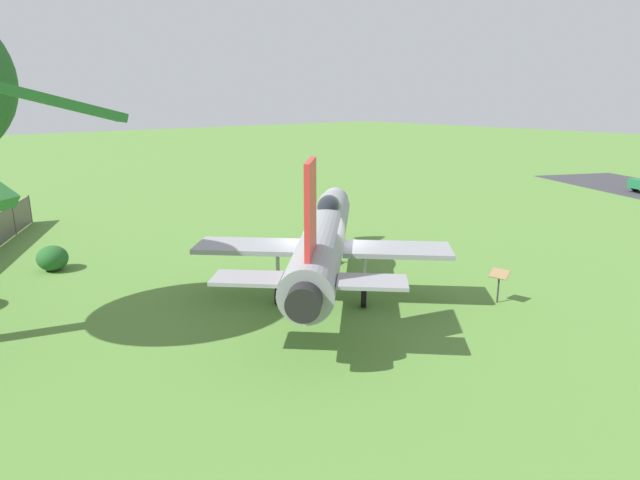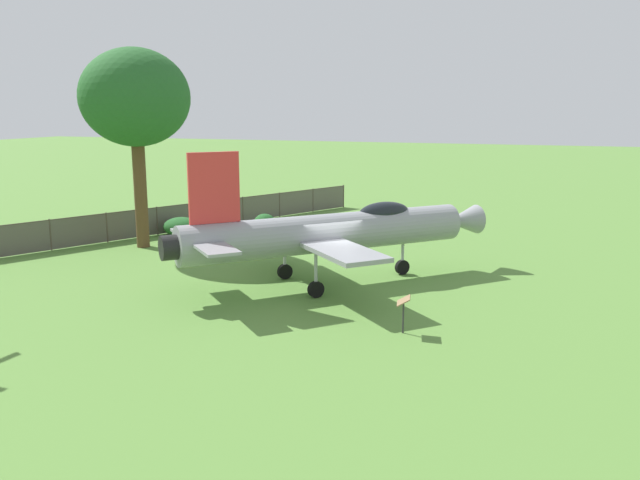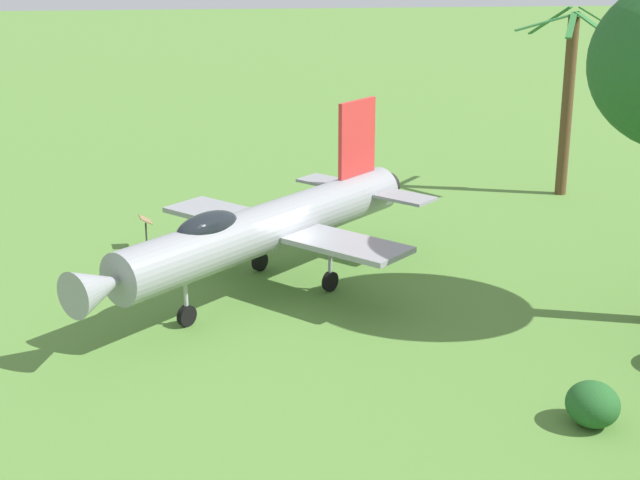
{
  "view_description": "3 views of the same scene",
  "coord_description": "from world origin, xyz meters",
  "px_view_note": "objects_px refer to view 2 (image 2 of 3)",
  "views": [
    {
      "loc": [
        11.55,
        13.69,
        6.72
      ],
      "look_at": [
        0.53,
        0.45,
        2.13
      ],
      "focal_mm": 30.19,
      "sensor_mm": 36.0,
      "label": 1
    },
    {
      "loc": [
        -7.8,
        22.83,
        6.69
      ],
      "look_at": [
        0.31,
        -0.1,
        1.7
      ],
      "focal_mm": 36.48,
      "sensor_mm": 36.0,
      "label": 2
    },
    {
      "loc": [
        -1.31,
        -27.29,
        10.58
      ],
      "look_at": [
        1.49,
        -0.36,
        1.68
      ],
      "focal_mm": 54.39,
      "sensor_mm": 36.0,
      "label": 3
    }
  ],
  "objects_px": {
    "display_jet": "(335,231)",
    "shade_tree": "(135,99)",
    "shrub_near_fence": "(265,223)",
    "shrub_by_tree": "(181,227)",
    "info_plaque": "(404,306)"
  },
  "relations": [
    {
      "from": "display_jet",
      "to": "shade_tree",
      "type": "distance_m",
      "value": 12.41
    },
    {
      "from": "shade_tree",
      "to": "shrub_near_fence",
      "type": "height_order",
      "value": "shade_tree"
    },
    {
      "from": "display_jet",
      "to": "shrub_near_fence",
      "type": "xyz_separation_m",
      "value": [
        6.88,
        -8.68,
        -1.56
      ]
    },
    {
      "from": "shrub_by_tree",
      "to": "info_plaque",
      "type": "xyz_separation_m",
      "value": [
        -14.23,
        10.85,
        0.35
      ]
    },
    {
      "from": "display_jet",
      "to": "shrub_by_tree",
      "type": "distance_m",
      "value": 12.3
    },
    {
      "from": "info_plaque",
      "to": "shrub_near_fence",
      "type": "bearing_deg",
      "value": -51.65
    },
    {
      "from": "shrub_near_fence",
      "to": "shrub_by_tree",
      "type": "xyz_separation_m",
      "value": [
        3.65,
        2.52,
        0.0
      ]
    },
    {
      "from": "shrub_near_fence",
      "to": "shrub_by_tree",
      "type": "bearing_deg",
      "value": 34.62
    },
    {
      "from": "shrub_near_fence",
      "to": "info_plaque",
      "type": "height_order",
      "value": "info_plaque"
    },
    {
      "from": "shrub_near_fence",
      "to": "info_plaque",
      "type": "bearing_deg",
      "value": 128.35
    },
    {
      "from": "display_jet",
      "to": "info_plaque",
      "type": "relative_size",
      "value": 9.69
    },
    {
      "from": "display_jet",
      "to": "info_plaque",
      "type": "xyz_separation_m",
      "value": [
        -3.7,
        4.69,
        -1.2
      ]
    },
    {
      "from": "shrub_near_fence",
      "to": "shrub_by_tree",
      "type": "relative_size",
      "value": 0.66
    },
    {
      "from": "info_plaque",
      "to": "shrub_by_tree",
      "type": "bearing_deg",
      "value": -37.32
    },
    {
      "from": "display_jet",
      "to": "shrub_near_fence",
      "type": "relative_size",
      "value": 8.67
    }
  ]
}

